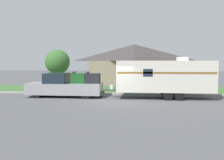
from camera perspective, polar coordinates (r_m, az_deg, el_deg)
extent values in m
plane|color=#515456|center=(18.01, 0.83, -4.91)|extent=(120.00, 120.00, 0.00)
cube|color=#999993|center=(21.70, 1.71, -3.15)|extent=(80.00, 0.30, 0.14)
cube|color=#3D6B33|center=(25.33, 2.32, -2.22)|extent=(80.00, 7.00, 0.03)
cube|color=gray|center=(32.35, 5.07, 1.75)|extent=(10.63, 6.69, 2.92)
pyramid|color=#3D3838|center=(32.33, 5.10, 6.24)|extent=(11.48, 7.22, 2.14)
cube|color=#4C3828|center=(29.06, 4.97, 0.65)|extent=(1.00, 0.06, 2.10)
cylinder|color=black|center=(20.53, -16.87, -2.79)|extent=(0.83, 0.28, 0.83)
cylinder|color=black|center=(22.09, -15.17, -2.27)|extent=(0.83, 0.28, 0.83)
cylinder|color=black|center=(19.35, -5.95, -3.05)|extent=(0.83, 0.28, 0.83)
cylinder|color=black|center=(20.99, -5.00, -2.47)|extent=(0.83, 0.28, 0.83)
cube|color=gray|center=(21.01, -14.06, -1.86)|extent=(3.46, 2.05, 0.89)
cube|color=#19232D|center=(20.73, -12.49, 0.45)|extent=(1.80, 1.89, 0.81)
cube|color=gray|center=(20.18, -6.01, -2.01)|extent=(2.56, 2.05, 0.89)
cube|color=#333333|center=(19.98, -2.24, -2.99)|extent=(0.12, 1.84, 0.20)
cube|color=#194C1E|center=(20.23, -7.59, 0.40)|extent=(1.15, 0.86, 0.80)
cube|color=black|center=(20.29, -8.61, 1.76)|extent=(0.10, 0.95, 0.08)
cube|color=black|center=(20.00, -4.45, 0.38)|extent=(1.15, 0.86, 0.80)
cube|color=black|center=(20.04, -5.50, 1.76)|extent=(0.10, 0.95, 0.08)
cylinder|color=black|center=(18.92, 12.68, -3.41)|extent=(0.76, 0.22, 0.76)
cylinder|color=black|center=(20.89, 12.04, -2.68)|extent=(0.76, 0.22, 0.76)
cylinder|color=black|center=(19.04, 15.18, -3.41)|extent=(0.76, 0.22, 0.76)
cylinder|color=black|center=(21.00, 14.30, -2.69)|extent=(0.76, 0.22, 0.76)
cube|color=beige|center=(19.76, 11.92, 0.90)|extent=(7.35, 2.28, 2.38)
cube|color=brown|center=(18.61, 12.29, 1.60)|extent=(7.20, 0.01, 0.14)
cube|color=#383838|center=(19.87, -0.24, -2.30)|extent=(1.02, 0.12, 0.10)
cylinder|color=silver|center=(19.84, -0.09, -1.64)|extent=(0.28, 0.28, 0.36)
cube|color=silver|center=(19.91, 15.77, 4.68)|extent=(0.80, 0.68, 0.28)
cube|color=#19232D|center=(18.51, 8.22, 1.64)|extent=(0.70, 0.01, 0.56)
cylinder|color=brown|center=(22.64, 15.67, -1.76)|extent=(0.09, 0.09, 1.11)
cube|color=black|center=(22.58, 15.70, -0.08)|extent=(0.48, 0.20, 0.22)
cylinder|color=brown|center=(25.32, -12.29, -0.16)|extent=(0.24, 0.24, 1.92)
sphere|color=#38662D|center=(25.25, -12.36, 4.08)|extent=(2.43, 2.43, 2.43)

